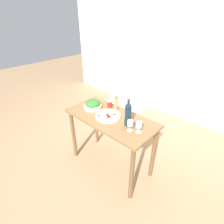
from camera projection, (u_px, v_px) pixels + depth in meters
ground_plane at (111, 164)px, 2.80m from camera, size 14.00×14.00×0.00m
wall_back at (182, 59)px, 3.50m from camera, size 6.40×0.06×2.60m
refrigerator at (131, 74)px, 4.09m from camera, size 0.77×0.64×1.70m
prep_counter at (111, 126)px, 2.42m from camera, size 1.27×0.61×0.89m
wine_bottle at (128, 114)px, 2.10m from camera, size 0.08×0.08×0.35m
wine_glass_near at (130, 124)px, 2.03m from camera, size 0.07×0.07×0.14m
wine_glass_far at (139, 125)px, 2.00m from camera, size 0.07×0.07×0.14m
pepper_mill at (116, 102)px, 2.48m from camera, size 0.06×0.06×0.23m
salad_bowl at (93, 105)px, 2.54m from camera, size 0.26×0.26×0.12m
homemade_pizza at (108, 116)px, 2.34m from camera, size 0.34×0.34×0.04m
salt_canister at (110, 104)px, 2.56m from camera, size 0.08×0.08×0.11m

